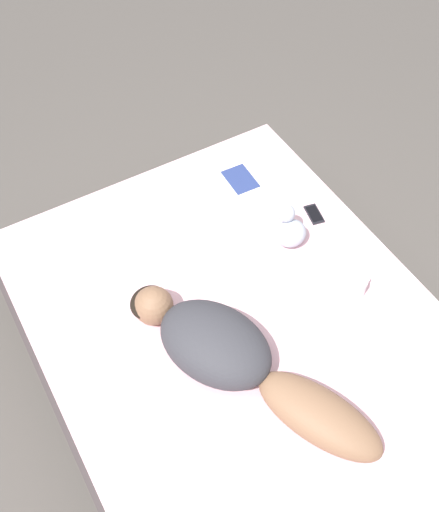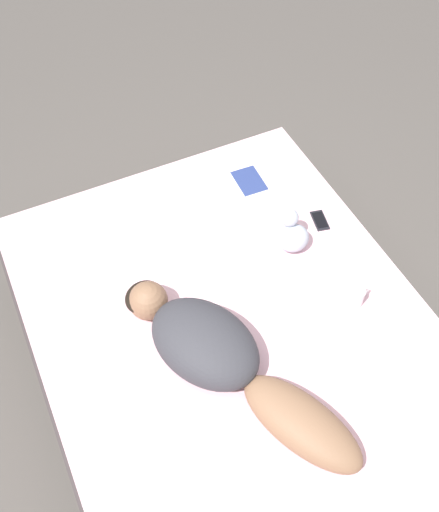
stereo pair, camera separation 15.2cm
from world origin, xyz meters
The scene contains 7 objects.
ground_plane centered at (0.00, 0.00, 0.00)m, with size 12.00×12.00×0.00m, color #4C4742.
bed centered at (0.00, 0.00, 0.25)m, with size 1.77×2.32×0.50m.
person centered at (-0.14, -0.13, 0.59)m, with size 0.68×1.21×0.22m.
open_magazine centered at (0.37, 0.81, 0.50)m, with size 0.44×0.30×0.01m.
coffee_mug centered at (0.55, -0.09, 0.55)m, with size 0.13×0.09×0.10m.
cell_phone centered at (0.67, 0.40, 0.50)m, with size 0.09×0.14×0.01m.
plush_toy centered at (0.46, 0.33, 0.58)m, with size 0.16×0.17×0.21m.
Camera 2 is at (-0.66, -1.20, 2.82)m, focal length 42.00 mm.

